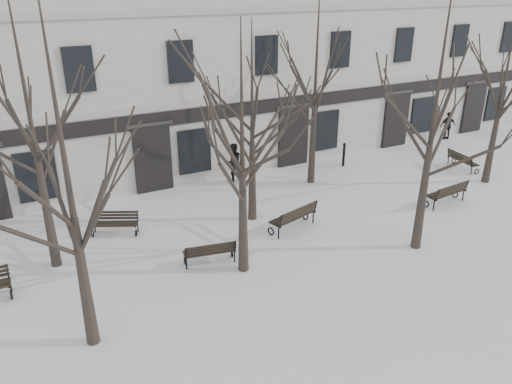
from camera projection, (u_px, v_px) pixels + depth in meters
ground at (326, 253)px, 16.83m from camera, size 100.00×100.00×0.00m
building at (184, 43)px, 25.19m from camera, size 40.40×10.20×11.40m
tree_0 at (62, 146)px, 10.66m from camera, size 5.87×5.87×8.39m
tree_1 at (242, 124)px, 14.00m from camera, size 5.35×5.35×7.65m
tree_2 at (438, 92)px, 15.11m from camera, size 6.00×6.00×8.58m
tree_3 at (504, 82)px, 20.92m from camera, size 5.07×5.07×7.25m
tree_4 at (26, 99)px, 14.01m from camera, size 6.05×6.05×8.65m
tree_5 at (252, 101)px, 17.44m from camera, size 5.14×5.14×7.34m
tree_6 at (316, 62)px, 20.58m from camera, size 5.99×5.99×8.55m
bench_1 at (210, 252)px, 16.02m from camera, size 1.74×0.90×0.84m
bench_2 at (447, 193)px, 20.23m from camera, size 1.97×0.86×0.97m
bench_3 at (115, 222)px, 17.94m from camera, size 1.71×1.25×0.83m
bench_4 at (294, 216)px, 18.20m from camera, size 2.05×1.19×0.98m
bench_5 at (462, 160)px, 24.03m from camera, size 0.83×1.75×0.85m
bollard_a at (243, 170)px, 22.23m from camera, size 0.16×0.16×1.21m
bollard_b at (344, 154)px, 24.37m from camera, size 0.15×0.15×1.19m
pedestrian_b at (233, 180)px, 22.85m from camera, size 0.92×0.74×1.78m
pedestrian_c at (446, 139)px, 28.70m from camera, size 1.00×0.62×1.58m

